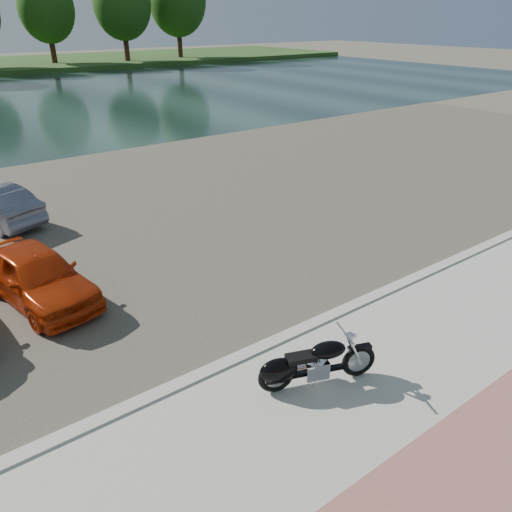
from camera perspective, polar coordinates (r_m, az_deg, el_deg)
The scene contains 7 objects.
ground at distance 9.79m, azimuth 10.47°, elevation -15.21°, with size 200.00×200.00×0.00m, color #595447.
promenade at distance 9.31m, azimuth 15.15°, elevation -17.98°, with size 60.00×6.00×0.10m, color #B9B5AE.
pink_path at distance 8.77m, azimuth 23.34°, elevation -22.46°, with size 60.00×2.00×0.01m, color #905951.
kerb at distance 10.86m, azimuth 2.79°, elevation -9.56°, with size 60.00×0.30×0.14m, color #B9B5AE.
parking_lot at distance 17.93m, azimuth -15.75°, elevation 4.17°, with size 60.00×18.00×0.04m, color #474139.
motorcycle at distance 9.43m, azimuth 5.87°, elevation -12.28°, with size 2.24×1.09×1.05m.
car_4 at distance 13.09m, azimuth -23.80°, elevation -2.02°, with size 1.61×4.01×1.37m, color #BE330C.
Camera 1 is at (-5.70, -4.77, 6.37)m, focal length 35.00 mm.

